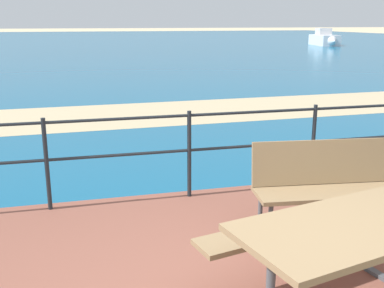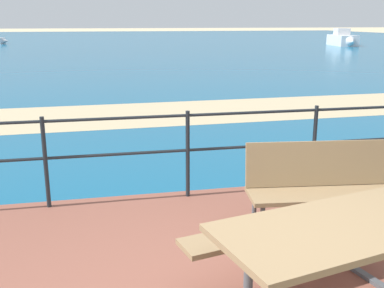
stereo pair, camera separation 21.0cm
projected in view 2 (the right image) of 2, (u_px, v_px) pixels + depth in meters
The scene contains 6 objects.
sea_water at pixel (103, 43), 40.59m from camera, with size 90.00×90.00×0.01m, color #145B84.
beach_strip at pixel (142, 114), 9.81m from camera, with size 54.00×2.64×0.01m, color tan.
picnic_table at pixel (344, 250), 2.69m from camera, with size 1.83×1.72×0.75m.
park_bench at pixel (335, 182), 3.95m from camera, with size 1.57×0.60×0.87m.
railing_fence at pixel (188, 142), 4.93m from camera, with size 5.94×0.04×0.96m.
boat_far at pixel (343, 39), 36.18m from camera, with size 1.97×4.10×1.33m.
Camera 2 is at (-0.94, -2.23, 1.94)m, focal length 43.08 mm.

